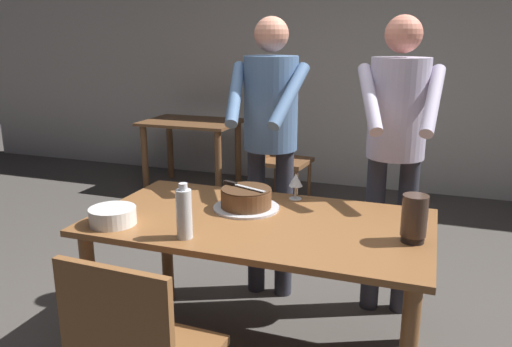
% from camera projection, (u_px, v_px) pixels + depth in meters
% --- Properties ---
extents(back_wall, '(10.00, 0.12, 2.70)m').
position_uv_depth(back_wall, '(363.00, 62.00, 5.30)').
color(back_wall, beige).
rests_on(back_wall, ground_plane).
extents(main_dining_table, '(1.63, 0.89, 0.75)m').
position_uv_depth(main_dining_table, '(260.00, 240.00, 2.48)').
color(main_dining_table, brown).
rests_on(main_dining_table, ground_plane).
extents(cake_on_platter, '(0.34, 0.34, 0.11)m').
position_uv_depth(cake_on_platter, '(246.00, 199.00, 2.58)').
color(cake_on_platter, silver).
rests_on(cake_on_platter, main_dining_table).
extents(cake_knife, '(0.26, 0.12, 0.02)m').
position_uv_depth(cake_knife, '(236.00, 185.00, 2.61)').
color(cake_knife, silver).
rests_on(cake_knife, cake_on_platter).
extents(plate_stack, '(0.22, 0.22, 0.08)m').
position_uv_depth(plate_stack, '(113.00, 216.00, 2.38)').
color(plate_stack, white).
rests_on(plate_stack, main_dining_table).
extents(wine_glass_near, '(0.08, 0.08, 0.14)m').
position_uv_depth(wine_glass_near, '(296.00, 181.00, 2.73)').
color(wine_glass_near, silver).
rests_on(wine_glass_near, main_dining_table).
extents(water_bottle, '(0.07, 0.07, 0.25)m').
position_uv_depth(water_bottle, '(184.00, 213.00, 2.20)').
color(water_bottle, silver).
rests_on(water_bottle, main_dining_table).
extents(hurricane_lamp, '(0.11, 0.11, 0.21)m').
position_uv_depth(hurricane_lamp, '(414.00, 218.00, 2.15)').
color(hurricane_lamp, black).
rests_on(hurricane_lamp, main_dining_table).
extents(person_cutting_cake, '(0.47, 0.56, 1.72)m').
position_uv_depth(person_cutting_cake, '(270.00, 129.00, 3.01)').
color(person_cutting_cake, '#2D2D38').
rests_on(person_cutting_cake, ground_plane).
extents(person_standing_beside, '(0.46, 0.57, 1.72)m').
position_uv_depth(person_standing_beside, '(396.00, 136.00, 2.80)').
color(person_standing_beside, '#2D2D38').
rests_on(person_standing_beside, ground_plane).
extents(background_table, '(1.00, 0.70, 0.74)m').
position_uv_depth(background_table, '(192.00, 136.00, 5.41)').
color(background_table, brown).
rests_on(background_table, ground_plane).
extents(background_chair_1, '(0.48, 0.48, 0.90)m').
position_uv_depth(background_chair_1, '(279.00, 155.00, 4.93)').
color(background_chair_1, brown).
rests_on(background_chair_1, ground_plane).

